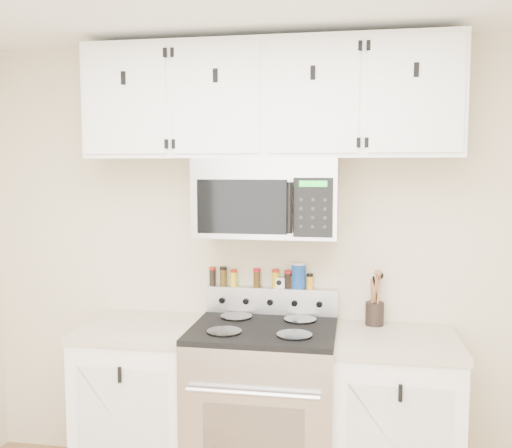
{
  "coord_description": "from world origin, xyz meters",
  "views": [
    {
      "loc": [
        0.46,
        -1.5,
        1.79
      ],
      "look_at": [
        -0.05,
        1.45,
        1.49
      ],
      "focal_mm": 40.0,
      "sensor_mm": 36.0,
      "label": 1
    }
  ],
  "objects": [
    {
      "name": "spice_jar_3",
      "position": [
        -0.08,
        1.71,
        1.15
      ],
      "size": [
        0.04,
        0.04,
        0.11
      ],
      "color": "#422C10",
      "rests_on": "range"
    },
    {
      "name": "base_cabinet_right",
      "position": [
        0.69,
        1.45,
        0.46
      ],
      "size": [
        0.64,
        0.62,
        0.92
      ],
      "color": "white",
      "rests_on": "floor"
    },
    {
      "name": "back_wall",
      "position": [
        0.0,
        1.75,
        1.25
      ],
      "size": [
        3.5,
        0.01,
        2.5
      ],
      "primitive_type": "cube",
      "color": "beige",
      "rests_on": "floor"
    },
    {
      "name": "salt_canister",
      "position": [
        0.16,
        1.71,
        1.18
      ],
      "size": [
        0.08,
        0.08,
        0.15
      ],
      "color": "#154296",
      "rests_on": "range"
    },
    {
      "name": "spice_jar_4",
      "position": [
        0.02,
        1.71,
        1.15
      ],
      "size": [
        0.04,
        0.04,
        0.11
      ],
      "color": "gold",
      "rests_on": "range"
    },
    {
      "name": "upper_cabinets",
      "position": [
        -0.0,
        1.58,
        2.15
      ],
      "size": [
        2.0,
        0.35,
        0.62
      ],
      "color": "white",
      "rests_on": "back_wall"
    },
    {
      "name": "spice_jar_6",
      "position": [
        0.12,
        1.71,
        1.15
      ],
      "size": [
        0.04,
        0.04,
        0.09
      ],
      "color": "#431F10",
      "rests_on": "range"
    },
    {
      "name": "microwave",
      "position": [
        0.0,
        1.55,
        1.63
      ],
      "size": [
        0.76,
        0.44,
        0.42
      ],
      "color": "#9E9EA3",
      "rests_on": "back_wall"
    },
    {
      "name": "spice_jar_0",
      "position": [
        -0.35,
        1.71,
        1.16
      ],
      "size": [
        0.04,
        0.04,
        0.11
      ],
      "color": "black",
      "rests_on": "range"
    },
    {
      "name": "spice_jar_7",
      "position": [
        0.22,
        1.71,
        1.14
      ],
      "size": [
        0.04,
        0.04,
        0.09
      ],
      "color": "orange",
      "rests_on": "range"
    },
    {
      "name": "range",
      "position": [
        0.0,
        1.43,
        0.49
      ],
      "size": [
        0.76,
        0.65,
        1.1
      ],
      "color": "#B7B7BA",
      "rests_on": "floor"
    },
    {
      "name": "spice_jar_5",
      "position": [
        0.1,
        1.71,
        1.15
      ],
      "size": [
        0.05,
        0.05,
        0.1
      ],
      "color": "black",
      "rests_on": "range"
    },
    {
      "name": "base_cabinet_left",
      "position": [
        -0.69,
        1.45,
        0.46
      ],
      "size": [
        0.64,
        0.62,
        0.92
      ],
      "color": "white",
      "rests_on": "floor"
    },
    {
      "name": "utensil_crock",
      "position": [
        0.59,
        1.66,
        0.99
      ],
      "size": [
        0.1,
        0.1,
        0.3
      ],
      "color": "black",
      "rests_on": "base_cabinet_right"
    },
    {
      "name": "spice_jar_2",
      "position": [
        -0.22,
        1.71,
        1.15
      ],
      "size": [
        0.04,
        0.04,
        0.1
      ],
      "color": "yellow",
      "rests_on": "range"
    },
    {
      "name": "spice_jar_1",
      "position": [
        -0.28,
        1.71,
        1.16
      ],
      "size": [
        0.04,
        0.04,
        0.11
      ],
      "color": "#463210",
      "rests_on": "range"
    },
    {
      "name": "kitchen_timer",
      "position": [
        0.05,
        1.71,
        1.13
      ],
      "size": [
        0.06,
        0.06,
        0.06
      ],
      "primitive_type": "cube",
      "rotation": [
        0.0,
        0.0,
        0.36
      ],
      "color": "white",
      "rests_on": "range"
    }
  ]
}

